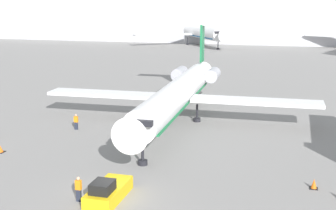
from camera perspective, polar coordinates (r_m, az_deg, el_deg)
name	(u,v)px	position (r m, az deg, el deg)	size (l,w,h in m)	color
ground_plane	(110,201)	(32.32, -7.10, -11.56)	(600.00, 600.00, 0.00)	gray
terminal_building	(259,17)	(147.67, 11.05, 10.50)	(180.00, 16.80, 15.74)	#B2B2B7
airplane_main	(179,92)	(50.72, 1.34, 1.59)	(30.34, 33.14, 10.00)	white
pushback_tug	(108,191)	(32.36, -7.31, -10.40)	(1.90, 4.60, 1.63)	yellow
worker_near_tug	(79,188)	(32.27, -10.86, -9.96)	(0.40, 0.24, 1.74)	#232838
worker_by_wing	(76,122)	(49.44, -11.15, -2.00)	(0.40, 0.24, 1.64)	#232838
traffic_cone_left	(0,149)	(44.15, -19.77, -5.07)	(0.71, 0.71, 0.62)	black
traffic_cone_right	(314,184)	(35.48, 17.36, -9.18)	(0.58, 0.58, 0.73)	black
airplane_parked_far_right	(197,31)	(138.70, 3.58, 8.99)	(32.83, 32.40, 11.12)	white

